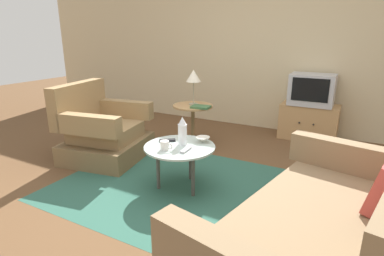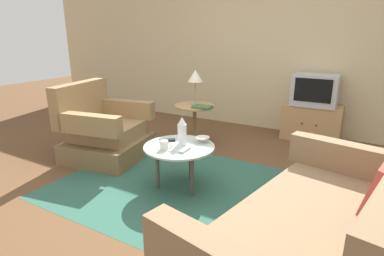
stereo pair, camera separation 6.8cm
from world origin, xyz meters
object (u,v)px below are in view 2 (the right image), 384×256
at_px(tv_stand, 311,122).
at_px(bowl, 203,140).
at_px(television, 315,90).
at_px(mug, 164,145).
at_px(table_lamp, 195,77).
at_px(vase, 182,131).
at_px(tv_remote_dark, 167,140).
at_px(side_table, 195,116).
at_px(coffee_table, 179,150).
at_px(book, 202,107).
at_px(armchair, 104,132).
at_px(couch, 323,240).
at_px(tv_remote_silver, 185,150).

xyz_separation_m(tv_stand, bowl, (-0.72, -1.97, 0.21)).
distance_m(television, mug, 2.50).
relative_size(table_lamp, vase, 1.66).
xyz_separation_m(television, tv_remote_dark, (-1.05, -2.09, -0.28)).
distance_m(tv_stand, television, 0.47).
distance_m(tv_stand, vase, 2.32).
bearing_deg(side_table, tv_stand, 37.32).
distance_m(coffee_table, book, 1.11).
relative_size(armchair, side_table, 1.87).
height_order(couch, mug, couch).
relative_size(tv_stand, bowl, 5.55).
distance_m(television, tv_remote_silver, 2.37).
distance_m(tv_remote_silver, book, 1.22).
bearing_deg(tv_stand, side_table, -142.68).
xyz_separation_m(couch, table_lamp, (-1.86, 1.78, 0.62)).
xyz_separation_m(side_table, tv_remote_dark, (0.30, -1.09, 0.04)).
xyz_separation_m(couch, side_table, (-1.86, 1.77, 0.10)).
height_order(mug, tv_remote_dark, mug).
distance_m(table_lamp, tv_remote_dark, 1.23).
height_order(armchair, table_lamp, table_lamp).
relative_size(tv_remote_silver, book, 0.63).
bearing_deg(couch, television, 22.27).
height_order(armchair, coffee_table, armchair).
bearing_deg(couch, armchair, 83.59).
bearing_deg(book, bowl, -68.37).
bearing_deg(book, armchair, -145.11).
xyz_separation_m(armchair, bowl, (1.38, -0.03, 0.15)).
bearing_deg(armchair, book, 121.29).
relative_size(couch, tv_stand, 2.47).
height_order(side_table, bowl, side_table).
relative_size(table_lamp, mug, 3.66).
distance_m(vase, tv_remote_silver, 0.21).
bearing_deg(coffee_table, bowl, 54.27).
xyz_separation_m(bowl, tv_remote_dark, (-0.32, -0.15, -0.02)).
xyz_separation_m(armchair, vase, (1.24, -0.19, 0.26)).
height_order(side_table, tv_remote_silver, side_table).
relative_size(couch, vase, 6.88).
relative_size(side_table, mug, 4.41).
relative_size(table_lamp, tv_remote_dark, 2.91).
bearing_deg(mug, tv_remote_dark, 117.58).
height_order(television, tv_remote_dark, television).
bearing_deg(table_lamp, vase, -66.85).
distance_m(couch, vase, 1.56).
bearing_deg(tv_remote_dark, book, 60.90).
height_order(coffee_table, tv_remote_dark, tv_remote_dark).
height_order(armchair, tv_stand, armchair).
bearing_deg(armchair, side_table, 130.07).
distance_m(table_lamp, book, 0.40).
relative_size(television, book, 2.32).
distance_m(side_table, tv_remote_dark, 1.13).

